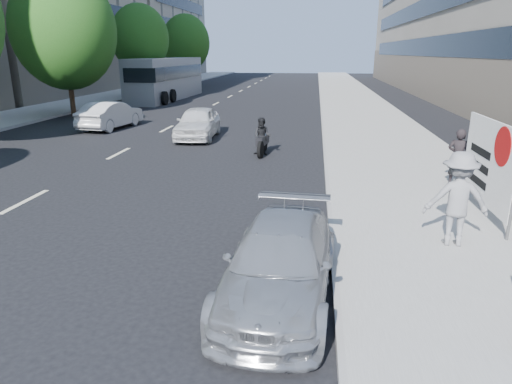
# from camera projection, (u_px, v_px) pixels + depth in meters

# --- Properties ---
(ground) EXTENTS (160.00, 160.00, 0.00)m
(ground) POSITION_uv_depth(u_px,v_px,m) (261.00, 244.00, 9.36)
(ground) COLOR black
(ground) RESTS_ON ground
(near_sidewalk) EXTENTS (5.00, 120.00, 0.15)m
(near_sidewalk) POSITION_uv_depth(u_px,v_px,m) (364.00, 115.00, 27.82)
(near_sidewalk) COLOR gray
(near_sidewalk) RESTS_ON ground
(far_sidewalk) EXTENTS (4.50, 120.00, 0.15)m
(far_sidewalk) POSITION_uv_depth(u_px,v_px,m) (46.00, 110.00, 30.33)
(far_sidewalk) COLOR gray
(far_sidewalk) RESTS_ON ground
(tree_far_c) EXTENTS (6.00, 6.00, 8.47)m
(tree_far_c) POSITION_uv_depth(u_px,v_px,m) (64.00, 30.00, 26.61)
(tree_far_c) COLOR #382616
(tree_far_c) RESTS_ON ground
(tree_far_d) EXTENTS (4.80, 4.80, 7.65)m
(tree_far_d) POSITION_uv_depth(u_px,v_px,m) (140.00, 38.00, 38.02)
(tree_far_d) COLOR #382616
(tree_far_d) RESTS_ON ground
(tree_far_e) EXTENTS (5.40, 5.40, 7.89)m
(tree_far_e) POSITION_uv_depth(u_px,v_px,m) (186.00, 43.00, 51.33)
(tree_far_e) COLOR #382616
(tree_far_e) RESTS_ON ground
(jogger) EXTENTS (1.23, 0.75, 1.85)m
(jogger) POSITION_uv_depth(u_px,v_px,m) (457.00, 199.00, 8.76)
(jogger) COLOR gray
(jogger) RESTS_ON near_sidewalk
(pedestrian_woman) EXTENTS (0.70, 0.62, 1.61)m
(pedestrian_woman) POSITION_uv_depth(u_px,v_px,m) (458.00, 157.00, 12.81)
(pedestrian_woman) COLOR black
(pedestrian_woman) RESTS_ON near_sidewalk
(protest_banner) EXTENTS (0.08, 3.06, 2.20)m
(protest_banner) POSITION_uv_depth(u_px,v_px,m) (488.00, 162.00, 10.26)
(protest_banner) COLOR #4C4C4C
(protest_banner) RESTS_ON near_sidewalk
(parked_sedan) EXTENTS (1.93, 4.18, 1.18)m
(parked_sedan) POSITION_uv_depth(u_px,v_px,m) (280.00, 262.00, 7.23)
(parked_sedan) COLOR #9B9DA1
(parked_sedan) RESTS_ON ground
(white_sedan_near) EXTENTS (1.89, 4.22, 1.41)m
(white_sedan_near) POSITION_uv_depth(u_px,v_px,m) (198.00, 123.00, 20.70)
(white_sedan_near) COLOR silver
(white_sedan_near) RESTS_ON ground
(white_sedan_mid) EXTENTS (1.99, 4.36, 1.39)m
(white_sedan_mid) POSITION_uv_depth(u_px,v_px,m) (111.00, 115.00, 23.36)
(white_sedan_mid) COLOR #BDBDBD
(white_sedan_mid) RESTS_ON ground
(motorcycle) EXTENTS (0.76, 2.05, 1.42)m
(motorcycle) POSITION_uv_depth(u_px,v_px,m) (262.00, 138.00, 17.36)
(motorcycle) COLOR black
(motorcycle) RESTS_ON ground
(bus) EXTENTS (3.06, 12.14, 3.30)m
(bus) POSITION_uv_depth(u_px,v_px,m) (167.00, 79.00, 37.92)
(bus) COLOR gray
(bus) RESTS_ON ground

